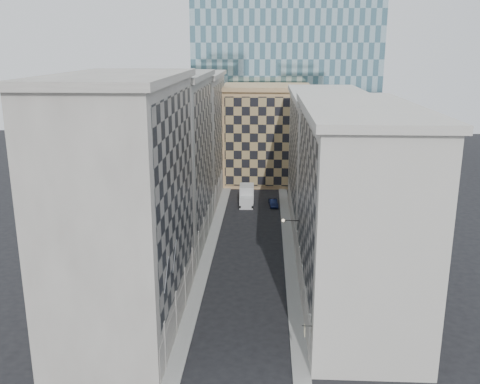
% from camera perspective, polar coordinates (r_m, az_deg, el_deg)
% --- Properties ---
extents(sidewalk_west, '(1.50, 100.00, 0.15)m').
position_cam_1_polar(sidewalk_west, '(71.19, -3.28, -6.08)').
color(sidewalk_west, gray).
rests_on(sidewalk_west, ground).
extents(sidewalk_east, '(1.50, 100.00, 0.15)m').
position_cam_1_polar(sidewalk_east, '(70.87, 5.25, -6.22)').
color(sidewalk_east, gray).
rests_on(sidewalk_east, ground).
extents(bldg_left_a, '(10.80, 22.80, 23.70)m').
position_cam_1_polar(bldg_left_a, '(50.68, -12.11, -1.30)').
color(bldg_left_a, gray).
rests_on(bldg_left_a, ground).
extents(bldg_left_b, '(10.80, 22.80, 22.70)m').
position_cam_1_polar(bldg_left_b, '(71.62, -7.65, 3.35)').
color(bldg_left_b, gray).
rests_on(bldg_left_b, ground).
extents(bldg_left_c, '(10.80, 22.80, 21.70)m').
position_cam_1_polar(bldg_left_c, '(93.05, -5.20, 5.86)').
color(bldg_left_c, gray).
rests_on(bldg_left_c, ground).
extents(bldg_right_a, '(10.80, 26.80, 20.70)m').
position_cam_1_polar(bldg_right_a, '(53.95, 12.10, -1.95)').
color(bldg_right_a, beige).
rests_on(bldg_right_a, ground).
extents(bldg_right_b, '(10.80, 28.80, 19.70)m').
position_cam_1_polar(bldg_right_b, '(80.01, 9.14, 3.47)').
color(bldg_right_b, beige).
rests_on(bldg_right_b, ground).
extents(tan_block, '(16.80, 14.80, 18.80)m').
position_cam_1_polar(tan_block, '(105.09, 2.81, 6.23)').
color(tan_block, tan).
rests_on(tan_block, ground).
extents(church_tower, '(7.20, 7.20, 51.50)m').
position_cam_1_polar(church_tower, '(117.90, 1.94, 15.77)').
color(church_tower, '#2B2621').
rests_on(church_tower, ground).
extents(flagpoles_left, '(0.10, 6.33, 2.33)m').
position_cam_1_polar(flagpoles_left, '(46.29, -7.41, -7.72)').
color(flagpoles_left, gray).
rests_on(flagpoles_left, ground).
extents(bracket_lamp, '(1.98, 0.36, 0.36)m').
position_cam_1_polar(bracket_lamp, '(63.11, 4.79, -3.04)').
color(bracket_lamp, black).
rests_on(bracket_lamp, ground).
extents(box_truck, '(2.45, 5.82, 3.17)m').
position_cam_1_polar(box_truck, '(90.46, 0.72, -0.48)').
color(box_truck, silver).
rests_on(box_truck, ground).
extents(dark_car, '(1.71, 3.86, 1.23)m').
position_cam_1_polar(dark_car, '(89.65, 3.56, -1.17)').
color(dark_car, '#0F183A').
rests_on(dark_car, ground).
extents(shop_sign, '(0.85, 0.74, 0.82)m').
position_cam_1_polar(shop_sign, '(44.88, 6.92, -14.43)').
color(shop_sign, black).
rests_on(shop_sign, ground).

